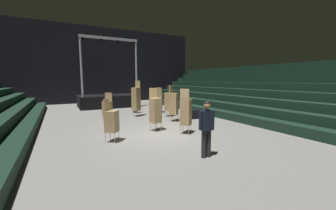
{
  "coord_description": "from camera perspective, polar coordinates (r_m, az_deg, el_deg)",
  "views": [
    {
      "loc": [
        -3.97,
        -8.21,
        2.44
      ],
      "look_at": [
        0.02,
        -0.78,
        1.4
      ],
      "focal_mm": 21.85,
      "sensor_mm": 36.0,
      "label": 1
    }
  ],
  "objects": [
    {
      "name": "ground_plane",
      "position": [
        9.45,
        -2.36,
        -8.25
      ],
      "size": [
        22.0,
        30.0,
        0.1
      ],
      "primitive_type": "cube",
      "color": "slate"
    },
    {
      "name": "arena_end_wall",
      "position": [
        23.6,
        -18.82,
        10.45
      ],
      "size": [
        22.0,
        0.3,
        8.0
      ],
      "primitive_type": "cube",
      "color": "black",
      "rests_on": "ground_plane"
    },
    {
      "name": "bleacher_bank_right",
      "position": [
        15.12,
        24.23,
        3.99
      ],
      "size": [
        6.0,
        24.0,
        3.6
      ],
      "rotation": [
        0.0,
        0.0,
        -1.57
      ],
      "color": "black",
      "rests_on": "ground_plane"
    },
    {
      "name": "stage_riser",
      "position": [
        19.47,
        -16.36,
        1.41
      ],
      "size": [
        5.04,
        3.32,
        5.94
      ],
      "color": "black",
      "rests_on": "ground_plane"
    },
    {
      "name": "man_with_tie",
      "position": [
        6.51,
        10.74,
        -5.74
      ],
      "size": [
        0.57,
        0.26,
        1.78
      ],
      "rotation": [
        0.0,
        0.0,
        3.07
      ],
      "color": "black",
      "rests_on": "ground_plane"
    },
    {
      "name": "chair_stack_front_left",
      "position": [
        8.33,
        -15.5,
        -4.17
      ],
      "size": [
        0.62,
        0.62,
        1.71
      ],
      "rotation": [
        0.0,
        0.0,
        4.02
      ],
      "color": "#B2B5BA",
      "rests_on": "ground_plane"
    },
    {
      "name": "chair_stack_front_right",
      "position": [
        13.62,
        0.2,
        1.07
      ],
      "size": [
        0.62,
        0.62,
        2.05
      ],
      "rotation": [
        0.0,
        0.0,
        0.71
      ],
      "color": "#B2B5BA",
      "rests_on": "ground_plane"
    },
    {
      "name": "chair_stack_mid_left",
      "position": [
        12.02,
        1.61,
        0.48
      ],
      "size": [
        0.62,
        0.62,
        2.14
      ],
      "rotation": [
        0.0,
        0.0,
        3.85
      ],
      "color": "#B2B5BA",
      "rests_on": "ground_plane"
    },
    {
      "name": "chair_stack_mid_right",
      "position": [
        12.09,
        -16.53,
        -0.78
      ],
      "size": [
        0.62,
        0.62,
        1.71
      ],
      "rotation": [
        0.0,
        0.0,
        2.49
      ],
      "color": "#B2B5BA",
      "rests_on": "ground_plane"
    },
    {
      "name": "chair_stack_mid_centre",
      "position": [
        9.27,
        5.01,
        -1.77
      ],
      "size": [
        0.62,
        0.62,
        2.05
      ],
      "rotation": [
        0.0,
        0.0,
        5.38
      ],
      "color": "#B2B5BA",
      "rests_on": "ground_plane"
    },
    {
      "name": "chair_stack_rear_left",
      "position": [
        13.78,
        -8.88,
        1.76
      ],
      "size": [
        0.6,
        0.6,
        2.39
      ],
      "rotation": [
        0.0,
        0.0,
        2.07
      ],
      "color": "#B2B5BA",
      "rests_on": "ground_plane"
    },
    {
      "name": "chair_stack_rear_right",
      "position": [
        9.76,
        -3.52,
        -1.31
      ],
      "size": [
        0.52,
        0.52,
        2.05
      ],
      "rotation": [
        0.0,
        0.0,
        3.35
      ],
      "color": "#B2B5BA",
      "rests_on": "ground_plane"
    },
    {
      "name": "chair_stack_rear_centre",
      "position": [
        15.28,
        -2.43,
        1.4
      ],
      "size": [
        0.61,
        0.61,
        1.88
      ],
      "rotation": [
        0.0,
        0.0,
        5.68
      ],
      "color": "#B2B5BA",
      "rests_on": "ground_plane"
    },
    {
      "name": "crew_worker_near_stage",
      "position": [
        15.28,
        -9.15,
        1.3
      ],
      "size": [
        0.48,
        0.46,
        1.67
      ],
      "rotation": [
        0.0,
        0.0,
        2.38
      ],
      "color": "black",
      "rests_on": "ground_plane"
    },
    {
      "name": "equipment_road_case",
      "position": [
        13.19,
        7.9,
        -2.54
      ],
      "size": [
        1.0,
        0.76,
        0.52
      ],
      "primitive_type": "cube",
      "rotation": [
        0.0,
        0.0,
        -0.19
      ],
      "color": "black",
      "rests_on": "ground_plane"
    }
  ]
}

